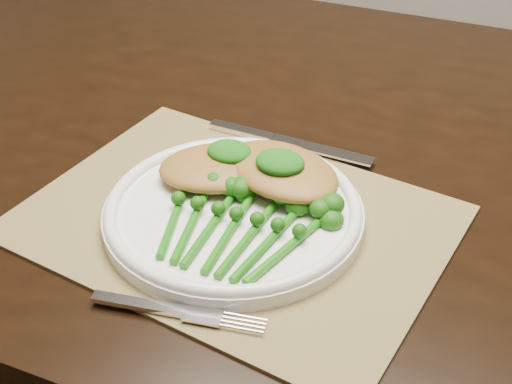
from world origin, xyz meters
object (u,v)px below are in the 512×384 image
at_px(dining_table, 303,341).
at_px(chicken_fillet_left, 221,167).
at_px(placemat, 234,221).
at_px(broccolini_bundle, 229,232).
at_px(dinner_plate, 233,211).

height_order(dining_table, chicken_fillet_left, chicken_fillet_left).
xyz_separation_m(placemat, chicken_fillet_left, (-0.04, 0.05, 0.03)).
xyz_separation_m(chicken_fillet_left, broccolini_bundle, (0.05, -0.09, -0.01)).
bearing_deg(dinner_plate, dining_table, 83.43).
bearing_deg(placemat, dining_table, 92.40).
bearing_deg(chicken_fillet_left, dining_table, 40.89).
bearing_deg(broccolini_bundle, dining_table, 89.29).
bearing_deg(placemat, chicken_fillet_left, 137.08).
xyz_separation_m(dining_table, chicken_fillet_left, (-0.06, -0.15, 0.41)).
bearing_deg(broccolini_bundle, chicken_fillet_left, 120.57).
distance_m(dining_table, dinner_plate, 0.44).
distance_m(dining_table, placemat, 0.42).
bearing_deg(chicken_fillet_left, broccolini_bundle, -89.19).
distance_m(dining_table, broccolini_bundle, 0.47).
xyz_separation_m(placemat, dinner_plate, (-0.00, -0.00, 0.01)).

